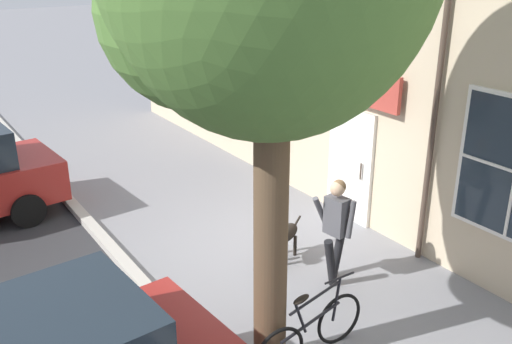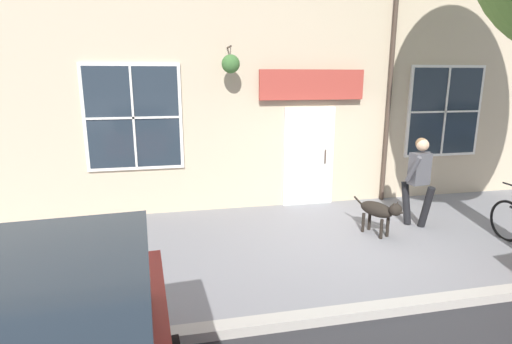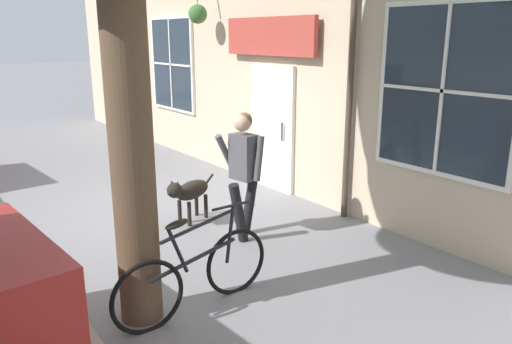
# 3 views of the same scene
# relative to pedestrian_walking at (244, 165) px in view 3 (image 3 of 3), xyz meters

# --- Properties ---
(ground_plane) EXTENTS (90.00, 90.00, 0.00)m
(ground_plane) POSITION_rel_pedestrian_walking_xyz_m (0.49, -1.47, -0.99)
(ground_plane) COLOR gray
(storefront_facade) EXTENTS (0.95, 18.00, 5.36)m
(storefront_facade) POSITION_rel_pedestrian_walking_xyz_m (-1.85, -1.48, 1.69)
(storefront_facade) COLOR #C6B293
(storefront_facade) RESTS_ON ground_plane
(pedestrian_walking) EXTENTS (0.62, 0.55, 1.65)m
(pedestrian_walking) POSITION_rel_pedestrian_walking_xyz_m (0.00, 0.00, 0.00)
(pedestrian_walking) COLOR black
(pedestrian_walking) RESTS_ON ground_plane
(dog_on_leash) EXTENTS (1.00, 0.52, 0.69)m
(dog_on_leash) POSITION_rel_pedestrian_walking_xyz_m (0.29, -0.91, -0.53)
(dog_on_leash) COLOR black
(dog_on_leash) RESTS_ON ground_plane
(leaning_bicycle) EXTENTS (1.74, 0.17, 1.00)m
(leaning_bicycle) POSITION_rel_pedestrian_walking_xyz_m (1.41, 1.18, -0.61)
(leaning_bicycle) COLOR black
(leaning_bicycle) RESTS_ON ground_plane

